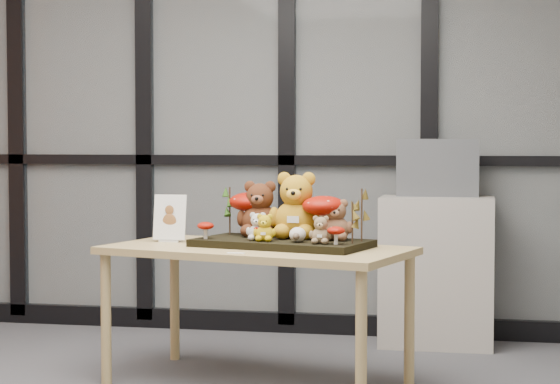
% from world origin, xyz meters
% --- Properties ---
extents(room_shell, '(5.00, 5.00, 5.00)m').
position_xyz_m(room_shell, '(0.00, 0.00, 1.68)').
color(room_shell, '#B0ADA6').
rests_on(room_shell, floor).
extents(glass_partition, '(4.90, 0.06, 2.78)m').
position_xyz_m(glass_partition, '(-0.00, 2.47, 1.42)').
color(glass_partition, '#2D383F').
rests_on(glass_partition, floor).
extents(display_table, '(1.56, 1.06, 0.66)m').
position_xyz_m(display_table, '(0.56, 1.14, 0.60)').
color(display_table, tan).
rests_on(display_table, floor).
extents(diorama_tray, '(0.89, 0.61, 0.04)m').
position_xyz_m(diorama_tray, '(0.67, 1.16, 0.68)').
color(diorama_tray, black).
rests_on(diorama_tray, display_table).
extents(bear_pooh_yellow, '(0.32, 0.30, 0.35)m').
position_xyz_m(bear_pooh_yellow, '(0.73, 1.25, 0.87)').
color(bear_pooh_yellow, '#C08818').
rests_on(bear_pooh_yellow, diorama_tray).
extents(bear_brown_medium, '(0.28, 0.26, 0.30)m').
position_xyz_m(bear_brown_medium, '(0.53, 1.31, 0.85)').
color(bear_brown_medium, '#4F2613').
rests_on(bear_brown_medium, diorama_tray).
extents(bear_tan_back, '(0.20, 0.19, 0.21)m').
position_xyz_m(bear_tan_back, '(0.93, 1.18, 0.81)').
color(bear_tan_back, brown).
rests_on(bear_tan_back, diorama_tray).
extents(bear_small_yellow, '(0.13, 0.12, 0.14)m').
position_xyz_m(bear_small_yellow, '(0.61, 1.07, 0.77)').
color(bear_small_yellow, gold).
rests_on(bear_small_yellow, diorama_tray).
extents(bear_white_bow, '(0.13, 0.13, 0.15)m').
position_xyz_m(bear_white_bow, '(0.57, 1.10, 0.77)').
color(bear_white_bow, silver).
rests_on(bear_white_bow, diorama_tray).
extents(bear_beige_small, '(0.13, 0.12, 0.14)m').
position_xyz_m(bear_beige_small, '(0.88, 1.00, 0.77)').
color(bear_beige_small, olive).
rests_on(bear_beige_small, diorama_tray).
extents(plush_cream_hedgehog, '(0.07, 0.07, 0.08)m').
position_xyz_m(plush_cream_hedgehog, '(0.77, 1.05, 0.74)').
color(plush_cream_hedgehog, silver).
rests_on(plush_cream_hedgehog, diorama_tray).
extents(mushroom_back_left, '(0.21, 0.21, 0.24)m').
position_xyz_m(mushroom_back_left, '(0.47, 1.36, 0.82)').
color(mushroom_back_left, '#8E0E04').
rests_on(mushroom_back_left, diorama_tray).
extents(mushroom_back_right, '(0.21, 0.21, 0.23)m').
position_xyz_m(mushroom_back_right, '(0.87, 1.20, 0.81)').
color(mushroom_back_right, '#8E0E04').
rests_on(mushroom_back_right, diorama_tray).
extents(mushroom_front_left, '(0.08, 0.08, 0.09)m').
position_xyz_m(mushroom_front_left, '(0.31, 1.12, 0.74)').
color(mushroom_front_left, '#8E0E04').
rests_on(mushroom_front_left, diorama_tray).
extents(mushroom_front_right, '(0.08, 0.08, 0.09)m').
position_xyz_m(mushroom_front_right, '(0.96, 0.98, 0.75)').
color(mushroom_front_right, '#8E0E04').
rests_on(mushroom_front_right, diorama_tray).
extents(sprig_green_far_left, '(0.05, 0.05, 0.24)m').
position_xyz_m(sprig_green_far_left, '(0.37, 1.35, 0.82)').
color(sprig_green_far_left, '#123E0E').
rests_on(sprig_green_far_left, diorama_tray).
extents(sprig_green_mid_left, '(0.05, 0.05, 0.18)m').
position_xyz_m(sprig_green_mid_left, '(0.49, 1.37, 0.79)').
color(sprig_green_mid_left, '#123E0E').
rests_on(sprig_green_mid_left, diorama_tray).
extents(sprig_dry_far_right, '(0.05, 0.05, 0.25)m').
position_xyz_m(sprig_dry_far_right, '(1.05, 1.15, 0.82)').
color(sprig_dry_far_right, brown).
rests_on(sprig_dry_far_right, diorama_tray).
extents(sprig_dry_mid_right, '(0.05, 0.05, 0.19)m').
position_xyz_m(sprig_dry_mid_right, '(1.02, 1.04, 0.80)').
color(sprig_dry_mid_right, brown).
rests_on(sprig_dry_mid_right, diorama_tray).
extents(sprig_green_centre, '(0.05, 0.05, 0.17)m').
position_xyz_m(sprig_green_centre, '(0.67, 1.33, 0.79)').
color(sprig_green_centre, '#123E0E').
rests_on(sprig_green_centre, diorama_tray).
extents(sign_holder, '(0.16, 0.06, 0.24)m').
position_xyz_m(sign_holder, '(0.08, 1.29, 0.77)').
color(sign_holder, silver).
rests_on(sign_holder, display_table).
extents(label_card, '(0.08, 0.03, 0.00)m').
position_xyz_m(label_card, '(0.52, 0.85, 0.67)').
color(label_card, white).
rests_on(label_card, display_table).
extents(cabinet, '(0.64, 0.37, 0.85)m').
position_xyz_m(cabinet, '(1.36, 2.24, 0.42)').
color(cabinet, '#9D968C').
rests_on(cabinet, floor).
extents(monitor, '(0.46, 0.05, 0.33)m').
position_xyz_m(monitor, '(1.36, 2.26, 1.01)').
color(monitor, '#51555A').
rests_on(monitor, cabinet).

